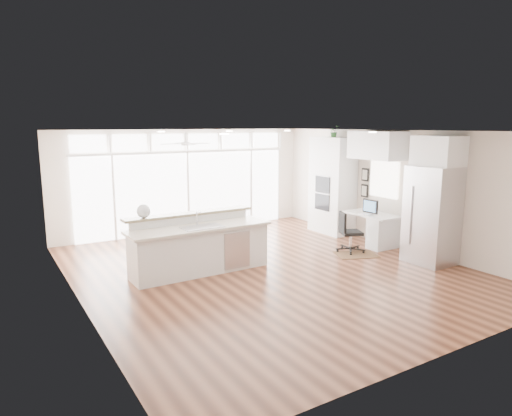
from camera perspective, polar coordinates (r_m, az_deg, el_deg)
floor at (r=9.09m, az=1.47°, el=-7.74°), size 7.00×8.00×0.02m
ceiling at (r=8.64m, az=1.56°, el=9.60°), size 7.00×8.00×0.02m
wall_back at (r=12.28m, az=-8.70°, el=3.39°), size 7.00×0.04×2.70m
wall_front at (r=5.90m, az=23.22°, el=-4.86°), size 7.00×0.04×2.70m
wall_left at (r=7.49m, az=-21.58°, el=-1.65°), size 0.04×8.00×2.70m
wall_right at (r=11.04m, az=16.95°, el=2.29°), size 0.04×8.00×2.70m
glass_wall at (r=12.26m, az=-8.56°, el=1.97°), size 5.80×0.06×2.08m
transom_row at (r=12.14m, az=-8.73°, el=8.19°), size 5.90×0.06×0.40m
desk_window at (r=11.19m, az=15.72°, el=3.48°), size 0.04×0.85×0.85m
ceiling_fan at (r=10.90m, az=-8.84°, el=8.48°), size 1.16×1.16×0.32m
recessed_lights at (r=8.81m, az=0.84°, el=9.49°), size 3.40×3.00×0.02m
oven_cabinet at (r=12.10m, az=9.52°, el=2.79°), size 0.64×1.20×2.50m
desk_nook at (r=11.15m, az=14.27°, el=-2.58°), size 0.72×1.30×0.76m
upper_cabinets at (r=10.92m, az=14.88°, el=7.58°), size 0.64×1.30×0.64m
refrigerator at (r=9.96m, az=21.13°, el=-0.84°), size 0.76×0.90×2.00m
fridge_cabinet at (r=9.85m, az=21.84°, el=6.63°), size 0.64×0.90×0.60m
framed_photos at (r=11.63m, az=13.46°, el=3.09°), size 0.06×0.22×0.80m
kitchen_island at (r=8.85m, az=-7.01°, el=-4.52°), size 2.80×1.10×1.11m
rug at (r=10.30m, az=12.42°, el=-5.71°), size 1.05×0.91×0.01m
office_chair at (r=10.42m, az=11.79°, el=-2.98°), size 0.60×0.58×0.90m
fishbowl at (r=8.72m, az=-13.89°, el=-0.37°), size 0.30×0.30×0.26m
monitor at (r=10.98m, az=14.11°, el=0.21°), size 0.09×0.43×0.36m
keyboard at (r=10.89m, az=13.44°, el=-0.76°), size 0.12×0.30×0.01m
potted_plant at (r=12.00m, az=9.71°, el=9.26°), size 0.27×0.30×0.23m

